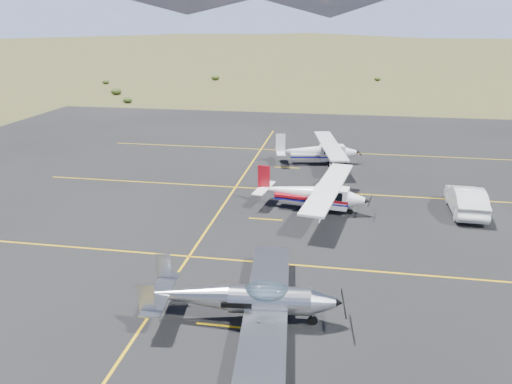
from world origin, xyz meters
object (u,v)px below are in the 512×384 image
(aircraft_plain, at_px, (318,151))
(aircraft_cessna, at_px, (312,193))
(aircraft_low_wing, at_px, (247,299))
(sedan, at_px, (466,200))

(aircraft_plain, bearing_deg, aircraft_cessna, -98.98)
(aircraft_low_wing, relative_size, sedan, 2.00)
(aircraft_low_wing, xyz_separation_m, aircraft_cessna, (1.63, 12.58, 0.09))
(aircraft_cessna, xyz_separation_m, sedan, (9.23, 1.14, -0.29))
(aircraft_plain, height_order, sedan, aircraft_plain)
(aircraft_low_wing, xyz_separation_m, aircraft_plain, (1.37, 23.13, 0.06))
(aircraft_low_wing, distance_m, aircraft_plain, 23.17)
(sedan, bearing_deg, aircraft_low_wing, 53.07)
(aircraft_low_wing, distance_m, sedan, 17.50)
(aircraft_low_wing, bearing_deg, aircraft_cessna, 77.06)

